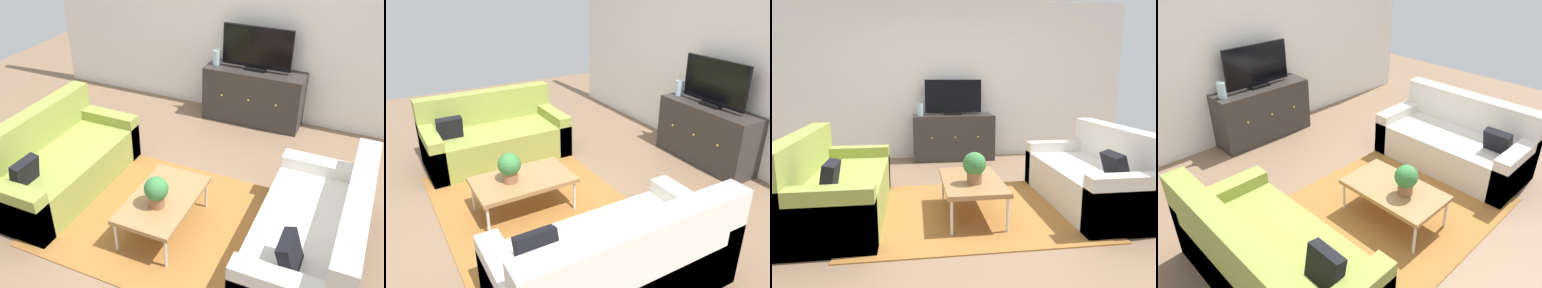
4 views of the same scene
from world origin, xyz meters
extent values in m
plane|color=#84664C|center=(0.00, 0.00, 0.00)|extent=(10.00, 10.00, 0.00)
cube|color=white|center=(0.00, 2.55, 1.35)|extent=(6.40, 0.12, 2.70)
cube|color=#9E662D|center=(0.00, -0.15, 0.01)|extent=(2.50, 1.90, 0.01)
cube|color=olive|center=(-1.35, -0.10, 0.22)|extent=(0.89, 1.82, 0.44)
cube|color=olive|center=(-1.70, -0.10, 0.43)|extent=(0.20, 1.82, 0.86)
cube|color=olive|center=(-1.35, 0.72, 0.28)|extent=(0.89, 0.18, 0.57)
cube|color=olive|center=(-1.35, -0.92, 0.28)|extent=(0.89, 0.18, 0.57)
cube|color=black|center=(-1.30, -0.68, 0.56)|extent=(0.15, 0.30, 0.31)
cube|color=silver|center=(1.35, -0.10, 0.22)|extent=(0.89, 1.82, 0.44)
cube|color=silver|center=(1.70, -0.10, 0.43)|extent=(0.20, 1.82, 0.86)
cube|color=silver|center=(1.35, 0.72, 0.28)|extent=(0.89, 0.18, 0.57)
cube|color=black|center=(1.30, -0.68, 0.56)|extent=(0.19, 0.30, 0.32)
cube|color=#A37547|center=(-0.01, -0.26, 0.36)|extent=(0.59, 1.01, 0.04)
cylinder|color=silver|center=(-0.27, -0.73, 0.17)|extent=(0.03, 0.03, 0.34)
cylinder|color=silver|center=(0.24, -0.73, 0.17)|extent=(0.03, 0.03, 0.34)
cylinder|color=silver|center=(-0.27, 0.20, 0.17)|extent=(0.03, 0.03, 0.34)
cylinder|color=silver|center=(0.24, 0.20, 0.17)|extent=(0.03, 0.03, 0.34)
cylinder|color=#936042|center=(-0.01, -0.39, 0.44)|extent=(0.15, 0.15, 0.11)
sphere|color=#387A3D|center=(-0.01, -0.39, 0.58)|extent=(0.23, 0.23, 0.23)
cube|color=#332D2B|center=(0.09, 2.27, 0.38)|extent=(1.37, 0.44, 0.77)
sphere|color=#B79338|center=(-0.29, 2.04, 0.42)|extent=(0.03, 0.03, 0.03)
sphere|color=#B79338|center=(0.09, 2.04, 0.42)|extent=(0.03, 0.03, 0.03)
sphere|color=#B79338|center=(0.47, 2.04, 0.42)|extent=(0.03, 0.03, 0.03)
cube|color=black|center=(0.09, 2.29, 0.79)|extent=(0.28, 0.16, 0.04)
cube|color=black|center=(0.09, 2.29, 1.09)|extent=(0.95, 0.04, 0.55)
cylinder|color=silver|center=(-0.48, 2.27, 0.87)|extent=(0.11, 0.11, 0.21)
camera|label=1|loc=(1.62, -3.21, 3.04)|focal=41.41mm
camera|label=2|loc=(3.19, -1.46, 2.28)|focal=35.23mm
camera|label=3|loc=(-0.58, -3.69, 1.42)|focal=33.09mm
camera|label=4|loc=(-2.46, -2.10, 2.56)|focal=34.42mm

